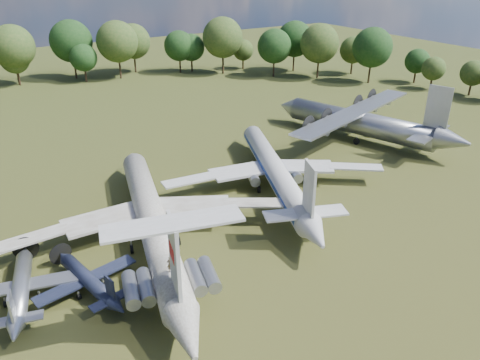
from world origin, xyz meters
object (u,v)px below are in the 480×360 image
il62_airliner (152,224)px  small_prop_west (89,283)px  an12_transport (359,126)px  tu104_jet (275,175)px  person_on_il62 (170,264)px  small_prop_northwest (21,291)px

il62_airliner → small_prop_west: size_ratio=3.25×
an12_transport → small_prop_west: size_ratio=2.78×
il62_airliner → tu104_jet: il62_airliner is taller
tu104_jet → il62_airliner: bearing=-148.1°
il62_airliner → person_on_il62: size_ratio=28.36×
il62_airliner → small_prop_west: il62_airliner is taller
small_prop_northwest → person_on_il62: 16.12m
an12_transport → small_prop_west: (-56.07, -18.36, -1.63)m
an12_transport → il62_airliner: bearing=177.6°
tu104_jet → person_on_il62: (-24.18, -16.94, 3.37)m
il62_airliner → an12_transport: 48.47m
an12_transport → person_on_il62: (-49.87, -25.64, 2.87)m
tu104_jet → person_on_il62: person_on_il62 is taller
tu104_jet → an12_transport: an12_transport is taller
an12_transport → small_prop_west: bearing=-179.5°
il62_airliner → an12_transport: (46.77, 12.73, 0.36)m
il62_airliner → small_prop_west: (-9.30, -5.63, -1.28)m
small_prop_west → small_prop_northwest: size_ratio=0.88×
il62_airliner → small_prop_northwest: 15.91m
il62_airliner → tu104_jet: 21.46m
person_on_il62 → small_prop_west: bearing=-26.9°
il62_airliner → person_on_il62: 13.66m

